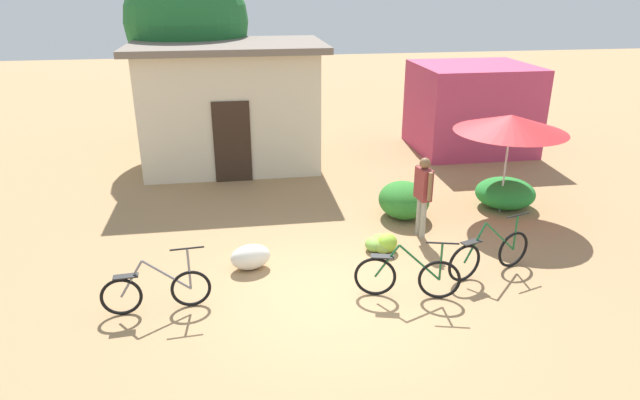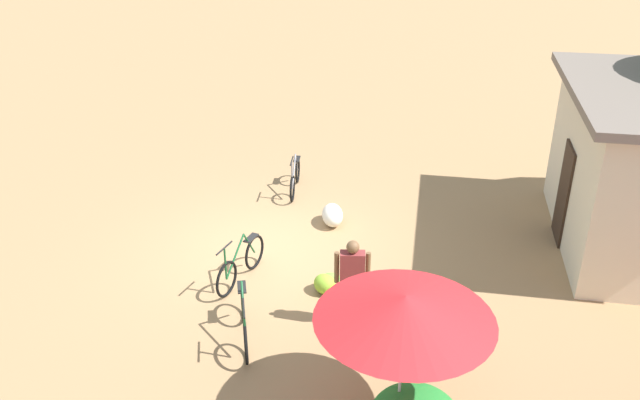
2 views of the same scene
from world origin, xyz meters
TOP-DOWN VIEW (x-y plane):
  - ground_plane at (0.00, 0.00)m, footprint 60.00×60.00m
  - hedge_bush_front_left at (2.01, 2.89)m, footprint 1.05×1.19m
  - market_umbrella at (4.17, 2.84)m, footprint 2.31×2.31m
  - bicycle_leftmost at (-2.72, 0.00)m, footprint 1.62×0.21m
  - bicycle_near_pile at (1.12, -0.21)m, footprint 1.62×0.47m
  - bicycle_center_loaded at (2.72, 0.29)m, footprint 1.68×0.59m
  - banana_pile_on_ground at (1.16, 1.42)m, footprint 0.68×0.76m
  - produce_sack at (-1.28, 1.10)m, footprint 0.79×0.60m
  - person_vendor at (2.06, 1.93)m, footprint 0.26×0.57m

SIDE VIEW (x-z plane):
  - ground_plane at x=0.00m, z-range 0.00..0.00m
  - banana_pile_on_ground at x=1.16m, z-range -0.04..0.32m
  - produce_sack at x=-1.28m, z-range 0.00..0.44m
  - bicycle_leftmost at x=-2.72m, z-range -0.16..0.84m
  - bicycle_near_pile at x=1.12m, z-range -0.13..0.85m
  - bicycle_center_loaded at x=2.72m, z-range -0.13..0.86m
  - hedge_bush_front_left at x=2.01m, z-range 0.00..0.75m
  - person_vendor at x=2.06m, z-range 0.18..1.77m
  - market_umbrella at x=4.17m, z-range 0.89..3.01m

